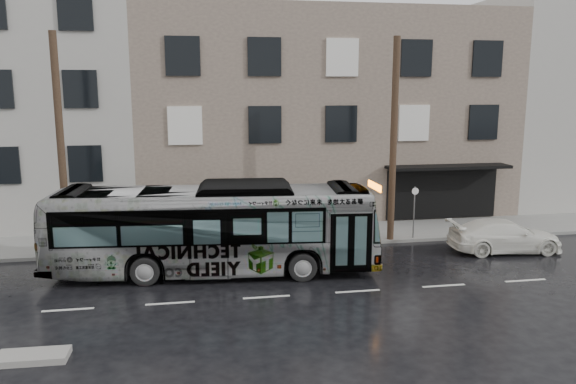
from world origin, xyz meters
name	(u,v)px	position (x,y,z in m)	size (l,w,h in m)	color
ground	(258,273)	(0.00, 0.00, 0.00)	(120.00, 120.00, 0.00)	black
sidewalk	(245,238)	(0.00, 4.90, 0.07)	(90.00, 3.60, 0.15)	gray
building_taupe	(314,112)	(5.00, 12.70, 5.50)	(20.00, 12.00, 11.00)	gray
utility_pole_front	(394,141)	(6.50, 3.30, 4.65)	(0.30, 0.30, 9.00)	#443122
utility_pole_rear	(61,146)	(-7.50, 3.30, 4.65)	(0.30, 0.30, 9.00)	#443122
sign_post	(414,212)	(7.60, 3.30, 1.35)	(0.06, 0.06, 2.40)	slate
bus	(214,229)	(-1.62, 0.42, 1.72)	(2.90, 12.38, 3.45)	#B2B2B2
white_sedan	(505,236)	(10.83, 1.06, 0.69)	(1.94, 4.78, 1.39)	white
slush_pile	(33,357)	(-6.60, -5.85, 0.09)	(1.80, 0.80, 0.18)	gray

